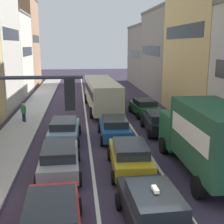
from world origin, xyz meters
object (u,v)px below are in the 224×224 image
pedestrian_far_sidewalk (24,112)px  sedan_right_lane_behind_truck (159,122)px  removalist_box_truck (205,135)px  wagon_right_lane_far (144,107)px  bus_mid_queue_primary (102,92)px  sedan_centre_lane_second (130,156)px  sedan_left_lane_front (51,220)px  taxi_centre_lane_front (153,209)px  hatchback_centre_lane_third (114,127)px  wagon_left_lane_second (59,159)px  sedan_left_lane_third (64,130)px

pedestrian_far_sidewalk → sedan_right_lane_behind_truck: bearing=106.0°
sedan_right_lane_behind_truck → pedestrian_far_sidewalk: bearing=72.4°
removalist_box_truck → pedestrian_far_sidewalk: size_ratio=4.66×
wagon_right_lane_far → bus_mid_queue_primary: (-3.59, 2.68, 0.96)m
removalist_box_truck → sedan_right_lane_behind_truck: removalist_box_truck is taller
sedan_centre_lane_second → pedestrian_far_sidewalk: size_ratio=2.63×
sedan_centre_lane_second → pedestrian_far_sidewalk: (-6.89, 10.18, 0.15)m
wagon_right_lane_far → bus_mid_queue_primary: size_ratio=0.42×
sedan_left_lane_front → bus_mid_queue_primary: bearing=-11.7°
taxi_centre_lane_front → sedan_left_lane_front: bearing=92.9°
hatchback_centre_lane_third → taxi_centre_lane_front: bearing=-178.4°
taxi_centre_lane_front → wagon_left_lane_second: taxi_centre_lane_front is taller
sedan_left_lane_front → pedestrian_far_sidewalk: bearing=10.2°
bus_mid_queue_primary → sedan_left_lane_front: bearing=168.7°
taxi_centre_lane_front → bus_mid_queue_primary: 19.39m
sedan_centre_lane_second → wagon_left_lane_second: same height
wagon_right_lane_far → sedan_right_lane_behind_truck: bearing=174.6°
hatchback_centre_lane_third → wagon_right_lane_far: bearing=-27.3°
pedestrian_far_sidewalk → taxi_centre_lane_front: bearing=60.6°
taxi_centre_lane_front → bus_mid_queue_primary: size_ratio=0.41×
sedan_centre_lane_second → pedestrian_far_sidewalk: pedestrian_far_sidewalk is taller
taxi_centre_lane_front → sedan_centre_lane_second: size_ratio=1.00×
taxi_centre_lane_front → pedestrian_far_sidewalk: bearing=22.4°
sedan_left_lane_front → wagon_left_lane_second: size_ratio=1.01×
hatchback_centre_lane_third → bus_mid_queue_primary: bus_mid_queue_primary is taller
sedan_left_lane_third → pedestrian_far_sidewalk: 6.08m
sedan_left_lane_third → hatchback_centre_lane_third: bearing=-85.0°
sedan_left_lane_front → sedan_left_lane_third: bearing=-2.3°
hatchback_centre_lane_third → sedan_left_lane_third: size_ratio=0.99×
taxi_centre_lane_front → sedan_right_lane_behind_truck: taxi_centre_lane_front is taller
sedan_left_lane_third → pedestrian_far_sidewalk: bearing=36.7°
sedan_left_lane_third → pedestrian_far_sidewalk: (-3.43, 5.02, 0.15)m
sedan_right_lane_behind_truck → bus_mid_queue_primary: (-3.46, 7.99, 0.96)m
sedan_right_lane_behind_truck → bus_mid_queue_primary: bus_mid_queue_primary is taller
sedan_right_lane_behind_truck → wagon_right_lane_far: 5.30m
taxi_centre_lane_front → wagon_right_lane_far: taxi_centre_lane_front is taller
hatchback_centre_lane_third → removalist_box_truck: bearing=-147.6°
sedan_left_lane_third → wagon_right_lane_far: size_ratio=0.99×
removalist_box_truck → sedan_left_lane_front: removalist_box_truck is taller
sedan_left_lane_front → pedestrian_far_sidewalk: pedestrian_far_sidewalk is taller
wagon_left_lane_second → wagon_right_lane_far: bearing=-31.2°
sedan_left_lane_front → hatchback_centre_lane_third: (3.30, 10.55, 0.00)m
taxi_centre_lane_front → sedan_left_lane_front: size_ratio=1.00×
sedan_left_lane_front → sedan_centre_lane_second: bearing=-35.8°
bus_mid_queue_primary → pedestrian_far_sidewalk: (-6.65, -4.24, -0.81)m
hatchback_centre_lane_third → sedan_right_lane_behind_truck: bearing=-70.4°
sedan_left_lane_front → sedan_right_lane_behind_truck: same height
bus_mid_queue_primary → sedan_right_lane_behind_truck: bearing=-158.6°
sedan_centre_lane_second → sedan_right_lane_behind_truck: 7.19m
wagon_right_lane_far → pedestrian_far_sidewalk: 10.36m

